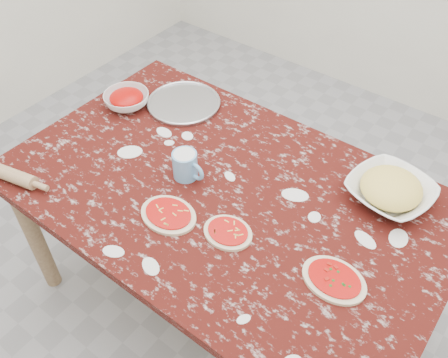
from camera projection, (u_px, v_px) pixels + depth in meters
ground at (224, 299)px, 2.25m from camera, size 4.00×4.00×0.00m
worktable at (224, 204)px, 1.78m from camera, size 1.60×1.00×0.75m
pizza_tray at (184, 104)px, 2.08m from camera, size 0.38×0.38×0.01m
sauce_bowl at (127, 100)px, 2.06m from camera, size 0.21×0.21×0.06m
cheese_bowl at (390, 192)px, 1.66m from camera, size 0.34×0.34×0.07m
flour_mug at (186, 165)px, 1.73m from camera, size 0.14×0.09×0.11m
pizza_left at (169, 215)px, 1.63m from camera, size 0.21×0.17×0.02m
pizza_mid at (228, 232)px, 1.57m from camera, size 0.18×0.15×0.02m
pizza_right at (334, 280)px, 1.44m from camera, size 0.21×0.16×0.02m
rolling_pin at (6, 173)px, 1.74m from camera, size 0.26×0.11×0.05m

